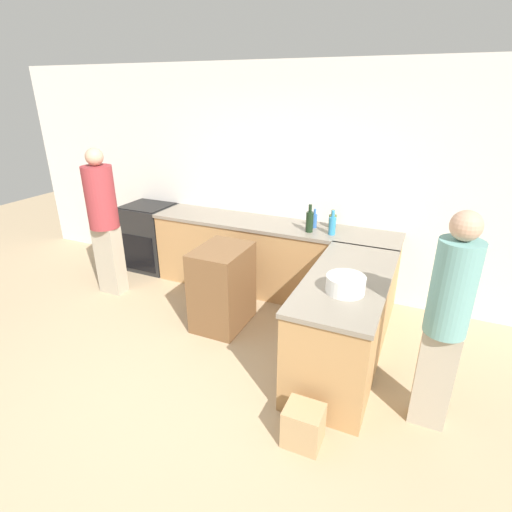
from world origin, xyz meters
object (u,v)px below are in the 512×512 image
island_table (223,287)px  water_bottle_blue (314,220)px  range_oven (150,237)px  wine_bottle_dark (310,221)px  mixing_bowl (346,284)px  person_by_range (104,218)px  dish_soap_bottle (332,225)px  paper_bag (303,425)px  olive_oil_bottle (332,221)px  person_at_peninsula (447,317)px

island_table → water_bottle_blue: (0.69, 0.98, 0.55)m
range_oven → wine_bottle_dark: (2.36, -0.11, 0.57)m
mixing_bowl → person_by_range: bearing=169.6°
dish_soap_bottle → person_by_range: size_ratio=0.15×
mixing_bowl → paper_bag: size_ratio=1.00×
olive_oil_bottle → range_oven: bearing=-176.9°
olive_oil_bottle → person_by_range: 2.71m
range_oven → island_table: 1.91m
person_by_range → paper_bag: size_ratio=5.76×
paper_bag → wine_bottle_dark: bearing=107.2°
olive_oil_bottle → person_by_range: size_ratio=0.12×
person_by_range → mixing_bowl: bearing=-10.4°
island_table → paper_bag: (1.30, -1.18, -0.29)m
mixing_bowl → water_bottle_blue: water_bottle_blue is taller
wine_bottle_dark → person_at_peninsula: 2.01m
range_oven → person_at_peninsula: size_ratio=0.54×
range_oven → paper_bag: 3.66m
olive_oil_bottle → person_at_peninsula: 2.06m
wine_bottle_dark → person_at_peninsula: bearing=-44.5°
island_table → water_bottle_blue: water_bottle_blue is taller
island_table → wine_bottle_dark: (0.68, 0.82, 0.59)m
person_at_peninsula → range_oven: bearing=158.2°
island_table → paper_bag: 1.78m
mixing_bowl → olive_oil_bottle: 1.59m
person_at_peninsula → island_table: bearing=164.4°
water_bottle_blue → wine_bottle_dark: (-0.01, -0.16, 0.04)m
person_by_range → person_at_peninsula: person_by_range is taller
wine_bottle_dark → dish_soap_bottle: size_ratio=1.16×
wine_bottle_dark → dish_soap_bottle: 0.26m
wine_bottle_dark → paper_bag: size_ratio=1.02×
range_oven → paper_bag: size_ratio=2.96×
mixing_bowl → olive_oil_bottle: (-0.49, 1.52, 0.02)m
mixing_bowl → dish_soap_bottle: bearing=108.8°
person_at_peninsula → wine_bottle_dark: bearing=135.5°
range_oven → water_bottle_blue: water_bottle_blue is taller
olive_oil_bottle → paper_bag: 2.43m
paper_bag → person_at_peninsula: bearing=36.2°
island_table → person_by_range: bearing=176.6°
mixing_bowl → wine_bottle_dark: bearing=118.6°
mixing_bowl → wine_bottle_dark: size_ratio=0.98×
range_oven → person_by_range: 0.98m
olive_oil_bottle → person_by_range: person_by_range is taller
mixing_bowl → island_table: bearing=161.6°
island_table → paper_bag: bearing=-42.3°
person_by_range → island_table: bearing=-3.4°
water_bottle_blue → paper_bag: 2.40m
person_by_range → paper_bag: bearing=-23.5°
dish_soap_bottle → paper_bag: dish_soap_bottle is taller
wine_bottle_dark → paper_bag: (0.62, -2.00, -0.88)m
dish_soap_bottle → mixing_bowl: bearing=-71.2°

